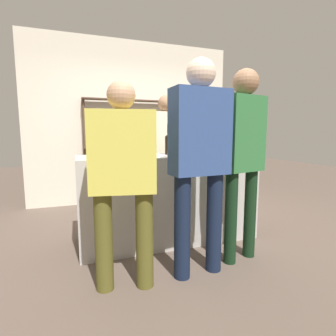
{
  "coord_description": "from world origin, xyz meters",
  "views": [
    {
      "loc": [
        -0.96,
        -2.76,
        1.22
      ],
      "look_at": [
        0.0,
        0.0,
        0.83
      ],
      "focal_mm": 28.0,
      "sensor_mm": 36.0,
      "label": 1
    }
  ],
  "objects_px": {
    "counter_bottle_0": "(146,144)",
    "customer_left": "(123,173)",
    "wine_glass": "(202,143)",
    "cork_jar": "(131,150)",
    "customer_center": "(200,152)",
    "ice_bucket": "(184,145)",
    "counter_bottle_1": "(229,143)",
    "customer_right": "(243,149)",
    "counter_bottle_4": "(129,145)",
    "server_behind_counter": "(166,146)",
    "counter_bottle_3": "(168,143)",
    "counter_bottle_2": "(103,145)"
  },
  "relations": [
    {
      "from": "customer_left",
      "to": "ice_bucket",
      "type": "bearing_deg",
      "value": -35.28
    },
    {
      "from": "counter_bottle_1",
      "to": "counter_bottle_3",
      "type": "xyz_separation_m",
      "value": [
        -0.71,
        0.15,
        0.0
      ]
    },
    {
      "from": "counter_bottle_1",
      "to": "customer_center",
      "type": "height_order",
      "value": "customer_center"
    },
    {
      "from": "customer_left",
      "to": "counter_bottle_2",
      "type": "bearing_deg",
      "value": 15.61
    },
    {
      "from": "server_behind_counter",
      "to": "counter_bottle_3",
      "type": "bearing_deg",
      "value": -7.46
    },
    {
      "from": "counter_bottle_2",
      "to": "counter_bottle_4",
      "type": "xyz_separation_m",
      "value": [
        0.24,
        -0.16,
        0.0
      ]
    },
    {
      "from": "customer_center",
      "to": "server_behind_counter",
      "type": "height_order",
      "value": "customer_center"
    },
    {
      "from": "counter_bottle_1",
      "to": "wine_glass",
      "type": "distance_m",
      "value": 0.32
    },
    {
      "from": "counter_bottle_1",
      "to": "counter_bottle_4",
      "type": "distance_m",
      "value": 1.22
    },
    {
      "from": "counter_bottle_3",
      "to": "wine_glass",
      "type": "height_order",
      "value": "counter_bottle_3"
    },
    {
      "from": "wine_glass",
      "to": "customer_right",
      "type": "xyz_separation_m",
      "value": [
        0.04,
        -0.76,
        -0.02
      ]
    },
    {
      "from": "counter_bottle_0",
      "to": "customer_left",
      "type": "height_order",
      "value": "customer_left"
    },
    {
      "from": "counter_bottle_3",
      "to": "counter_bottle_4",
      "type": "relative_size",
      "value": 1.08
    },
    {
      "from": "customer_left",
      "to": "customer_center",
      "type": "bearing_deg",
      "value": -79.02
    },
    {
      "from": "counter_bottle_3",
      "to": "server_behind_counter",
      "type": "relative_size",
      "value": 0.2
    },
    {
      "from": "counter_bottle_1",
      "to": "wine_glass",
      "type": "relative_size",
      "value": 2.13
    },
    {
      "from": "counter_bottle_3",
      "to": "customer_right",
      "type": "xyz_separation_m",
      "value": [
        0.46,
        -0.78,
        -0.03
      ]
    },
    {
      "from": "wine_glass",
      "to": "server_behind_counter",
      "type": "height_order",
      "value": "server_behind_counter"
    },
    {
      "from": "wine_glass",
      "to": "cork_jar",
      "type": "xyz_separation_m",
      "value": [
        -0.86,
        0.03,
        -0.06
      ]
    },
    {
      "from": "customer_left",
      "to": "counter_bottle_3",
      "type": "bearing_deg",
      "value": -26.28
    },
    {
      "from": "customer_center",
      "to": "server_behind_counter",
      "type": "bearing_deg",
      "value": -13.03
    },
    {
      "from": "counter_bottle_0",
      "to": "customer_center",
      "type": "relative_size",
      "value": 0.17
    },
    {
      "from": "counter_bottle_1",
      "to": "wine_glass",
      "type": "bearing_deg",
      "value": 157.1
    },
    {
      "from": "counter_bottle_1",
      "to": "customer_left",
      "type": "bearing_deg",
      "value": -151.84
    },
    {
      "from": "counter_bottle_3",
      "to": "customer_left",
      "type": "height_order",
      "value": "customer_left"
    },
    {
      "from": "counter_bottle_1",
      "to": "counter_bottle_3",
      "type": "bearing_deg",
      "value": 168.04
    },
    {
      "from": "customer_center",
      "to": "ice_bucket",
      "type": "bearing_deg",
      "value": -17.44
    },
    {
      "from": "server_behind_counter",
      "to": "customer_left",
      "type": "bearing_deg",
      "value": -19.77
    },
    {
      "from": "counter_bottle_1",
      "to": "customer_right",
      "type": "distance_m",
      "value": 0.68
    },
    {
      "from": "counter_bottle_3",
      "to": "counter_bottle_4",
      "type": "distance_m",
      "value": 0.56
    },
    {
      "from": "wine_glass",
      "to": "ice_bucket",
      "type": "xyz_separation_m",
      "value": [
        -0.27,
        -0.07,
        -0.02
      ]
    },
    {
      "from": "ice_bucket",
      "to": "server_behind_counter",
      "type": "relative_size",
      "value": 0.12
    },
    {
      "from": "counter_bottle_0",
      "to": "wine_glass",
      "type": "relative_size",
      "value": 1.96
    },
    {
      "from": "counter_bottle_0",
      "to": "counter_bottle_2",
      "type": "height_order",
      "value": "counter_bottle_0"
    },
    {
      "from": "wine_glass",
      "to": "ice_bucket",
      "type": "height_order",
      "value": "ice_bucket"
    },
    {
      "from": "counter_bottle_4",
      "to": "customer_left",
      "type": "bearing_deg",
      "value": -104.82
    },
    {
      "from": "cork_jar",
      "to": "customer_left",
      "type": "bearing_deg",
      "value": -104.9
    },
    {
      "from": "server_behind_counter",
      "to": "ice_bucket",
      "type": "bearing_deg",
      "value": 4.91
    },
    {
      "from": "counter_bottle_0",
      "to": "ice_bucket",
      "type": "bearing_deg",
      "value": -8.92
    },
    {
      "from": "counter_bottle_1",
      "to": "cork_jar",
      "type": "distance_m",
      "value": 1.16
    },
    {
      "from": "counter_bottle_2",
      "to": "customer_left",
      "type": "bearing_deg",
      "value": -85.26
    },
    {
      "from": "counter_bottle_0",
      "to": "counter_bottle_2",
      "type": "distance_m",
      "value": 0.47
    },
    {
      "from": "counter_bottle_0",
      "to": "cork_jar",
      "type": "height_order",
      "value": "counter_bottle_0"
    },
    {
      "from": "counter_bottle_0",
      "to": "customer_center",
      "type": "bearing_deg",
      "value": -74.5
    },
    {
      "from": "counter_bottle_1",
      "to": "customer_right",
      "type": "relative_size",
      "value": 0.19
    },
    {
      "from": "customer_left",
      "to": "server_behind_counter",
      "type": "height_order",
      "value": "server_behind_counter"
    },
    {
      "from": "counter_bottle_2",
      "to": "server_behind_counter",
      "type": "bearing_deg",
      "value": 39.49
    },
    {
      "from": "cork_jar",
      "to": "counter_bottle_1",
      "type": "bearing_deg",
      "value": -7.47
    },
    {
      "from": "counter_bottle_2",
      "to": "ice_bucket",
      "type": "bearing_deg",
      "value": -0.79
    },
    {
      "from": "counter_bottle_4",
      "to": "cork_jar",
      "type": "xyz_separation_m",
      "value": [
        0.07,
        0.25,
        -0.06
      ]
    }
  ]
}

